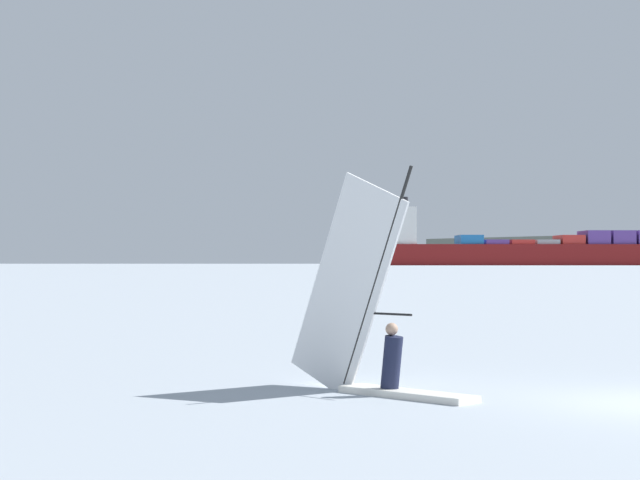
% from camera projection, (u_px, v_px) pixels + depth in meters
% --- Properties ---
extents(windsurfer, '(4.21, 0.87, 4.16)m').
position_uv_depth(windsurfer, '(374.00, 332.00, 19.40)').
color(windsurfer, white).
rests_on(windsurfer, ground_plane).
extents(cargo_ship, '(155.73, 141.39, 38.63)m').
position_uv_depth(cargo_ship, '(526.00, 250.00, 622.36)').
color(cargo_ship, maroon).
rests_on(cargo_ship, ground_plane).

